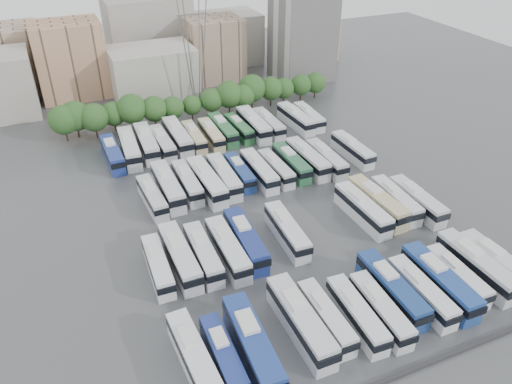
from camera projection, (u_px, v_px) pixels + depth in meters
name	position (u px, v px, depth m)	size (l,w,h in m)	color
ground	(279.00, 216.00, 80.96)	(220.00, 220.00, 0.00)	#424447
parapet	(408.00, 372.00, 55.21)	(56.00, 0.50, 0.50)	#2D2D30
tree_line	(188.00, 102.00, 110.47)	(64.43, 7.71, 8.17)	black
city_buildings	(136.00, 52.00, 130.05)	(102.00, 35.00, 20.00)	#9E998E
apartment_tower	(303.00, 28.00, 130.33)	(14.00, 14.00, 26.00)	silver
electricity_pylon	(193.00, 26.00, 110.45)	(9.00, 6.91, 33.83)	slate
bus_r0_s0	(194.00, 356.00, 55.06)	(3.20, 12.15, 3.78)	silver
bus_r0_s1	(224.00, 356.00, 55.28)	(2.52, 10.94, 3.42)	navy
bus_r0_s2	(253.00, 344.00, 56.06)	(3.58, 13.80, 4.29)	navy
bus_r0_s4	(300.00, 321.00, 59.08)	(2.99, 13.64, 4.28)	silver
bus_r0_s5	(326.00, 317.00, 60.11)	(2.55, 11.23, 3.51)	silver
bus_r0_s6	(357.00, 314.00, 60.39)	(3.05, 11.71, 3.64)	silver
bus_r0_s7	(380.00, 309.00, 61.05)	(3.01, 11.63, 3.62)	silver
bus_r0_s8	(391.00, 289.00, 63.83)	(3.04, 12.91, 4.04)	navy
bus_r0_s9	(421.00, 292.00, 63.62)	(2.70, 11.82, 3.70)	silver
bus_r0_s10	(440.00, 281.00, 64.96)	(3.06, 13.22, 4.14)	navy
bus_r0_s11	(457.00, 276.00, 66.36)	(2.58, 10.94, 3.42)	silver
bus_r0_s12	(476.00, 265.00, 67.62)	(3.09, 13.22, 4.13)	silver
bus_r0_s13	(498.00, 264.00, 67.87)	(3.22, 12.80, 3.99)	silver
bus_r1_s0	(158.00, 266.00, 67.96)	(2.85, 11.46, 3.57)	silver
bus_r1_s1	(180.00, 256.00, 69.22)	(3.02, 13.09, 4.10)	silver
bus_r1_s2	(203.00, 254.00, 69.96)	(2.85, 12.08, 3.78)	silver
bus_r1_s3	(228.00, 249.00, 70.70)	(2.87, 12.68, 3.97)	silver
bus_r1_s4	(246.00, 240.00, 72.43)	(3.44, 13.09, 4.07)	navy
bus_r1_s6	(287.00, 231.00, 74.45)	(3.26, 12.34, 3.84)	silver
bus_r1_s10	(363.00, 209.00, 79.13)	(3.09, 12.82, 4.00)	silver
bus_r1_s11	(377.00, 202.00, 80.74)	(3.55, 13.36, 4.15)	#C6B788
bus_r1_s12	(396.00, 200.00, 81.65)	(3.07, 11.98, 3.73)	silver
bus_r1_s13	(417.00, 200.00, 81.39)	(2.70, 12.30, 3.86)	silver
bus_r2_s1	(152.00, 197.00, 82.57)	(3.02, 11.39, 3.54)	silver
bus_r2_s2	(168.00, 186.00, 84.86)	(2.96, 13.36, 4.19)	silver
bus_r2_s3	(187.00, 182.00, 86.28)	(2.69, 12.03, 3.77)	silver
bus_r2_s4	(207.00, 181.00, 86.14)	(3.43, 13.61, 4.24)	white
bus_r2_s5	(224.00, 176.00, 87.79)	(3.06, 12.70, 3.97)	silver
bus_r2_s6	(240.00, 172.00, 89.64)	(2.67, 11.02, 3.44)	navy
bus_r2_s7	(259.00, 170.00, 89.66)	(2.75, 12.40, 3.89)	silver
bus_r2_s8	(276.00, 168.00, 90.69)	(2.71, 11.25, 3.51)	silver
bus_r2_s9	(291.00, 163.00, 92.25)	(2.62, 12.01, 3.77)	#2C6642
bus_r2_s10	(307.00, 158.00, 93.30)	(3.23, 13.08, 4.08)	silver
bus_r2_s11	(326.00, 159.00, 93.45)	(2.73, 12.22, 3.83)	silver
bus_r2_s13	(352.00, 149.00, 96.78)	(2.86, 11.99, 3.75)	silver
bus_r3_s0	(112.00, 154.00, 95.10)	(2.97, 12.40, 3.87)	navy
bus_r3_s1	(129.00, 148.00, 96.82)	(3.64, 13.64, 4.24)	silver
bus_r3_s2	(147.00, 143.00, 98.61)	(3.41, 13.55, 4.22)	silver
bus_r3_s3	(162.00, 143.00, 99.01)	(2.89, 12.15, 3.80)	silver
bus_r3_s4	(178.00, 136.00, 101.00)	(3.08, 13.69, 4.29)	silver
bus_r3_s5	(194.00, 137.00, 101.60)	(2.64, 11.33, 3.54)	beige
bus_r3_s6	(211.00, 134.00, 102.55)	(2.76, 11.54, 3.60)	beige
bus_r3_s7	(223.00, 129.00, 104.27)	(2.83, 12.27, 3.84)	#2D6B3D
bus_r3_s8	(239.00, 128.00, 105.24)	(2.97, 11.13, 3.46)	#2F6E3C
bus_r3_s9	(254.00, 124.00, 105.96)	(3.13, 13.59, 4.25)	silver
bus_r3_s10	(269.00, 124.00, 106.80)	(2.73, 11.99, 3.76)	silver
bus_r3_s12	(296.00, 118.00, 108.92)	(3.41, 12.78, 3.97)	silver
bus_r3_s13	(309.00, 116.00, 110.14)	(2.81, 11.52, 3.59)	silver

